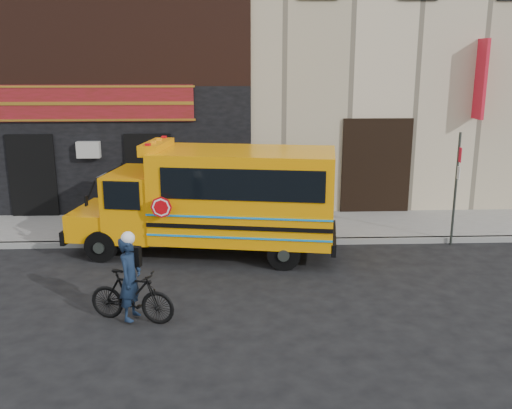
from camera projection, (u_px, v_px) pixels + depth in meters
The scene contains 8 objects.
ground at pixel (259, 280), 13.14m from camera, with size 120.00×120.00×0.00m, color black.
curb at pixel (255, 242), 15.63m from camera, with size 40.00×0.20×0.15m, color gray.
sidewalk at pixel (253, 227), 17.09m from camera, with size 40.00×3.00×0.15m, color slate.
building at pixel (245, 27), 21.74m from camera, with size 20.00×10.70×12.00m.
school_bus at pixel (218, 198), 14.58m from camera, with size 7.16×3.23×2.92m.
sign_pole at pixel (456, 184), 15.24m from camera, with size 0.07×0.27×3.09m.
bicycle at pixel (132, 296), 10.97m from camera, with size 0.49×1.74×1.05m, color black.
cyclist at pixel (130, 281), 10.92m from camera, with size 0.60×0.40×1.65m, color #111E33.
Camera 1 is at (-0.58, -12.28, 4.95)m, focal length 40.00 mm.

